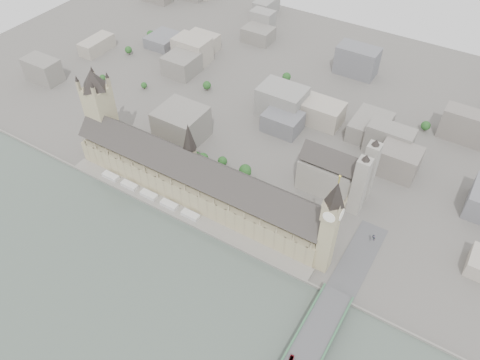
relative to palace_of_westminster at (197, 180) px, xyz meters
The scene contains 13 objects.
ground 30.06m from the palace_of_westminster, 90.00° to the right, with size 900.00×900.00×0.00m, color #595651.
river_thames 186.09m from the palace_of_westminster, 90.00° to the right, with size 600.00×600.00×0.00m, color #3F4B41.
embankment_wall 40.67m from the palace_of_westminster, 90.00° to the right, with size 600.00×1.50×3.00m, color gray.
river_terrace 34.80m from the palace_of_westminster, 90.00° to the right, with size 270.00×15.00×2.00m, color gray.
terrace_tents 51.60m from the palace_of_westminster, 146.28° to the right, with size 118.00×7.00×4.00m.
palace_of_westminster is the anchor object (origin of this frame).
elizabeth_tower 142.94m from the palace_of_westminster, ahead, with size 17.00×17.00×107.50m.
victoria_tower 126.41m from the palace_of_westminster, behind, with size 30.00×30.00×100.00m.
central_tower 37.14m from the palace_of_westminster, 147.79° to the left, with size 13.00×13.00×48.00m.
westminster_abbey 134.09m from the palace_of_westminster, 34.17° to the left, with size 68.00×36.00×64.00m.
city_skyline_inland 225.33m from the palace_of_westminster, 90.00° to the left, with size 720.00×360.00×38.00m, color gray, non-canonical shape.
park_trees 44.22m from the palace_of_westminster, 103.94° to the left, with size 110.00×30.00×15.00m, color #174119, non-canonical shape.
car_approach 170.30m from the palace_of_westminster, 10.72° to the left, with size 2.17×5.34×1.55m, color gray.
Camera 1 is at (202.13, -230.04, 333.63)m, focal length 35.00 mm.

